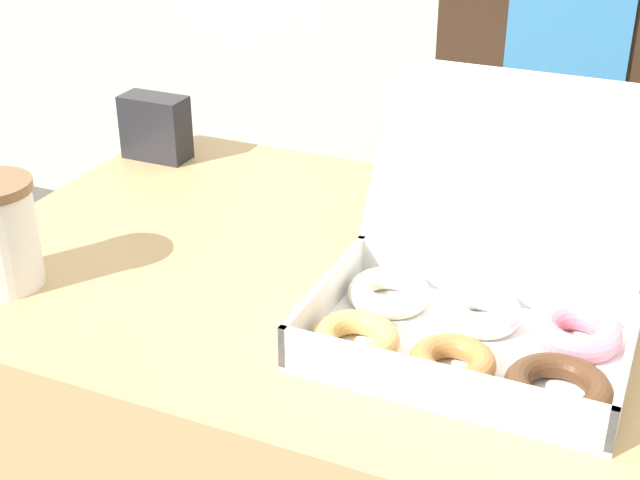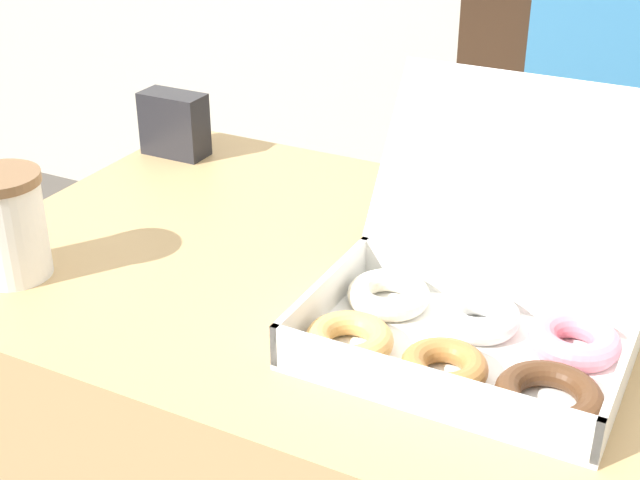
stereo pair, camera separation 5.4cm
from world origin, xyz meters
name	(u,v)px [view 1 (the left image)]	position (x,y,z in m)	size (l,w,h in m)	color
donut_box	(477,308)	(0.20, -0.09, 0.82)	(0.35, 0.36, 0.24)	white
napkin_holder	(156,127)	(-0.41, 0.22, 0.83)	(0.11, 0.05, 0.10)	#232328
person_customer	(571,82)	(0.18, 0.60, 0.87)	(0.42, 0.23, 1.58)	#665B51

